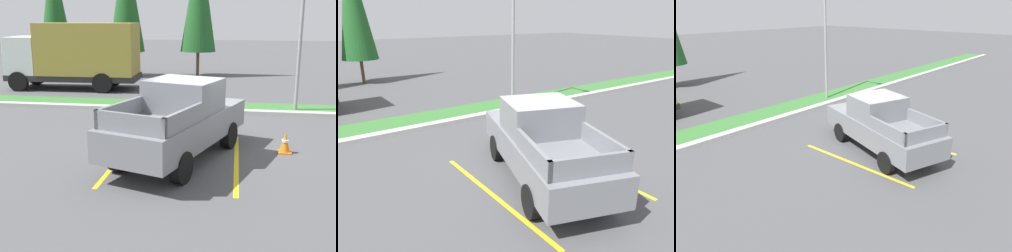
% 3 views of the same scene
% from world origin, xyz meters
% --- Properties ---
extents(ground_plane, '(120.00, 120.00, 0.00)m').
position_xyz_m(ground_plane, '(0.00, 0.00, 0.00)').
color(ground_plane, '#4C4C4F').
extents(parking_line_near, '(0.12, 4.80, 0.01)m').
position_xyz_m(parking_line_near, '(-2.02, -0.79, 0.00)').
color(parking_line_near, yellow).
rests_on(parking_line_near, ground).
extents(parking_line_far, '(0.12, 4.80, 0.01)m').
position_xyz_m(parking_line_far, '(1.08, -0.79, 0.00)').
color(parking_line_far, yellow).
rests_on(parking_line_far, ground).
extents(curb_strip, '(56.00, 0.40, 0.15)m').
position_xyz_m(curb_strip, '(0.00, 5.00, 0.07)').
color(curb_strip, '#B2B2AD').
rests_on(curb_strip, ground).
extents(grass_median, '(56.00, 1.80, 0.06)m').
position_xyz_m(grass_median, '(0.00, 6.10, 0.03)').
color(grass_median, '#387533').
rests_on(grass_median, ground).
extents(pickup_truck_main, '(3.49, 5.55, 2.10)m').
position_xyz_m(pickup_truck_main, '(-0.45, -0.75, 1.04)').
color(pickup_truck_main, black).
rests_on(pickup_truck_main, ground).
extents(street_light, '(0.24, 1.49, 6.93)m').
position_xyz_m(street_light, '(3.41, 5.75, 4.01)').
color(street_light, gray).
rests_on(street_light, ground).
extents(cypress_tree_center, '(2.24, 2.24, 8.63)m').
position_xyz_m(cypress_tree_center, '(-1.49, 15.93, 5.09)').
color(cypress_tree_center, brown).
rests_on(cypress_tree_center, ground).
extents(traffic_cone, '(0.36, 0.36, 0.60)m').
position_xyz_m(traffic_cone, '(2.41, 0.15, 0.29)').
color(traffic_cone, orange).
rests_on(traffic_cone, ground).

